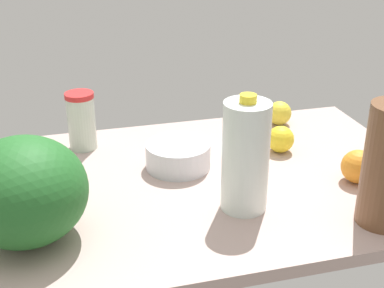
# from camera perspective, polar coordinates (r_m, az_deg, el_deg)

# --- Properties ---
(countertop) EXTENTS (1.20, 0.76, 0.03)m
(countertop) POSITION_cam_1_polar(r_m,az_deg,el_deg) (1.34, 0.00, -4.47)
(countertop) COLOR #B79C94
(countertop) RESTS_ON ground
(tumbler_cup) EXTENTS (0.08, 0.08, 0.16)m
(tumbler_cup) POSITION_cam_1_polar(r_m,az_deg,el_deg) (1.51, -11.71, 2.45)
(tumbler_cup) COLOR silver
(tumbler_cup) RESTS_ON countertop
(milk_jug) EXTENTS (0.10, 0.10, 0.27)m
(milk_jug) POSITION_cam_1_polar(r_m,az_deg,el_deg) (1.17, 5.73, -1.34)
(milk_jug) COLOR white
(milk_jug) RESTS_ON countertop
(mixing_bowl) EXTENTS (0.17, 0.17, 0.07)m
(mixing_bowl) POSITION_cam_1_polar(r_m,az_deg,el_deg) (1.38, -1.49, -1.23)
(mixing_bowl) COLOR silver
(mixing_bowl) RESTS_ON countertop
(watermelon) EXTENTS (0.25, 0.25, 0.22)m
(watermelon) POSITION_cam_1_polar(r_m,az_deg,el_deg) (1.11, -17.47, -4.83)
(watermelon) COLOR #236527
(watermelon) RESTS_ON countertop
(orange_loose) EXTENTS (0.08, 0.08, 0.08)m
(orange_loose) POSITION_cam_1_polar(r_m,az_deg,el_deg) (1.37, 17.29, -2.30)
(orange_loose) COLOR orange
(orange_loose) RESTS_ON countertop
(lemon_far_back) EXTENTS (0.07, 0.07, 0.07)m
(lemon_far_back) POSITION_cam_1_polar(r_m,az_deg,el_deg) (1.67, 9.31, 3.27)
(lemon_far_back) COLOR yellow
(lemon_far_back) RESTS_ON countertop
(lemon_by_jug) EXTENTS (0.07, 0.07, 0.07)m
(lemon_by_jug) POSITION_cam_1_polar(r_m,az_deg,el_deg) (1.49, 9.44, 0.51)
(lemon_by_jug) COLOR yellow
(lemon_by_jug) RESTS_ON countertop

